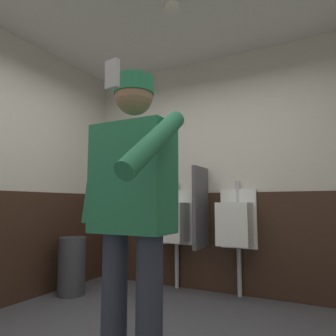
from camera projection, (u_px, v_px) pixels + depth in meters
The scene contains 10 objects.
wall_back at pixel (220, 171), 3.67m from camera, with size 4.01×0.12×2.76m, color beige.
wainscot_band_back at pixel (219, 242), 3.51m from camera, with size 3.41×0.03×1.11m, color #382319.
downlight_far at pixel (172, 7), 2.77m from camera, with size 0.14×0.14×0.03m, color white.
urinal_left at pixel (173, 222), 3.65m from camera, with size 0.40×0.34×1.24m.
urinal_middle at pixel (236, 223), 3.30m from camera, with size 0.40×0.34×1.24m.
privacy_divider_panel at pixel (201, 207), 3.43m from camera, with size 0.04×0.40×0.90m, color #4C4C51.
person at pixel (132, 202), 1.66m from camera, with size 0.66×0.60×1.70m.
cell_phone at pixel (112, 74), 1.16m from camera, with size 0.06×0.02×0.11m, color silver.
trash_bin at pixel (72, 266), 3.38m from camera, with size 0.29×0.29×0.62m, color #38383D.
soap_dispenser at pixel (168, 179), 3.87m from camera, with size 0.10×0.07×0.18m, color silver.
Camera 1 is at (1.14, -1.68, 0.99)m, focal length 32.92 mm.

